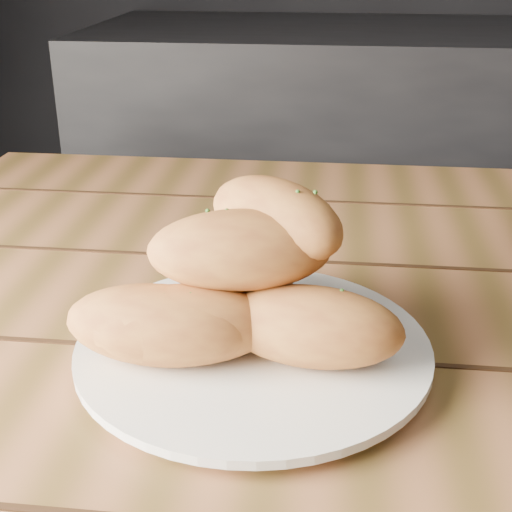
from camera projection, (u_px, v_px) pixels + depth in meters
The scene contains 3 objects.
table at pixel (456, 395), 0.73m from camera, with size 1.37×0.97×0.75m.
plate at pixel (253, 350), 0.61m from camera, with size 0.30×0.30×0.02m.
bread_rolls at pixel (236, 288), 0.59m from camera, with size 0.28×0.21×0.14m.
Camera 1 is at (-0.84, 0.04, 1.09)m, focal length 50.00 mm.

